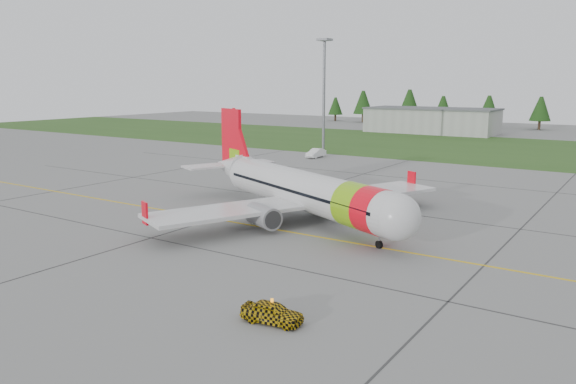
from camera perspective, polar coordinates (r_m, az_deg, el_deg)
The scene contains 9 objects.
ground at distance 38.87m, azimuth 1.65°, elevation -8.02°, with size 320.00×320.00×0.00m, color gray.
aircraft at distance 52.36m, azimuth 1.35°, elevation 0.19°, with size 30.73×29.17×9.83m.
follow_me_car at distance 30.34m, azimuth -1.64°, elevation -10.14°, with size 1.39×1.18×3.46m, color #E5B80C.
service_van at distance 96.82m, azimuth 2.86°, elevation 4.89°, with size 1.64×1.54×4.69m, color white.
grass_strip at distance 115.56m, azimuth 23.74°, elevation 3.81°, with size 320.00×50.00×0.03m, color #30561E.
taxi_guideline at distance 45.54m, azimuth 7.00°, elevation -5.21°, with size 120.00×0.25×0.02m, color gold.
hangar_west at distance 149.91m, azimuth 14.36°, elevation 6.99°, with size 32.00×14.00×6.00m, color #A8A8A3.
floodlight_mast at distance 102.98m, azimuth 3.66°, elevation 9.52°, with size 0.50×0.50×20.00m, color slate.
treeline at distance 170.50m, azimuth 27.22°, elevation 7.25°, with size 160.00×8.00×10.00m, color #1C3F14, non-canonical shape.
Camera 1 is at (19.37, -31.22, 12.69)m, focal length 35.00 mm.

